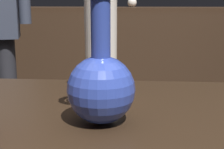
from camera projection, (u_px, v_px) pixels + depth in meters
back_display_shelf at (131, 63)px, 2.98m from camera, size 2.60×0.40×0.99m
vase_centerpiece at (101, 82)px, 0.70m from camera, size 0.15×0.15×0.30m
vase_tall_behind at (101, 48)px, 0.90m from camera, size 0.10×0.10×0.27m
shelf_vase_center at (132, 2)px, 2.85m from camera, size 0.08×0.08×0.15m
shelf_vase_far_left at (14, 2)px, 2.91m from camera, size 0.08×0.08×0.13m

